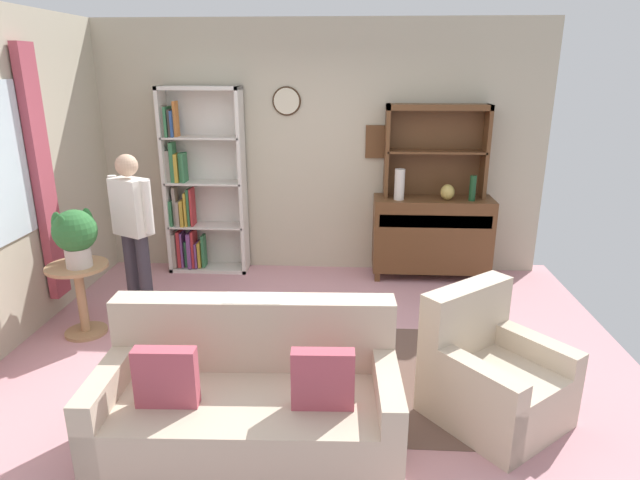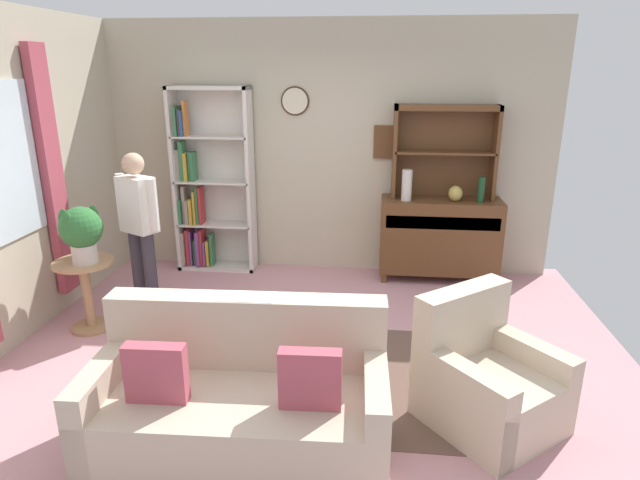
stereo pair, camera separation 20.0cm
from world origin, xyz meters
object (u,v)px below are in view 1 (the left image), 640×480
Objects in this scene: bottle_wine at (473,188)px; person_reading at (133,225)px; vase_tall at (399,184)px; plant_stand at (81,292)px; sideboard_hutch at (436,138)px; bookshelf at (198,190)px; vase_round at (447,192)px; coffee_table at (269,340)px; sideboard at (432,234)px; book_stack at (274,322)px; couch_floral at (251,403)px; potted_plant_large at (75,234)px; armchair_floral at (491,378)px.

person_reading reaches higher than bottle_wine.
vase_tall is 3.33m from plant_stand.
sideboard_hutch is 3.29× the size of vase_tall.
vase_round is (2.78, -0.15, 0.04)m from bookshelf.
coffee_table is (1.15, -2.35, -0.61)m from bookshelf.
sideboard_hutch is 0.67m from bottle_wine.
sideboard is 2.64m from book_stack.
potted_plant_large reaches higher than couch_floral.
armchair_floral is (2.71, -2.67, -0.67)m from bookshelf.
person_reading is at bearing 48.04° from plant_stand.
bottle_wine is 2.63m from armchair_floral.
sideboard is (2.65, -0.08, -0.45)m from bookshelf.
bookshelf reaches higher than plant_stand.
bottle_wine reaches higher than plant_stand.
armchair_floral is 4.79× the size of book_stack.
sideboard_hutch reaches higher than book_stack.
sideboard_hutch is at bearing 90.00° from sideboard.
couch_floral is 0.73m from coffee_table.
bottle_wine is 3.94m from potted_plant_large.
couch_floral is at bearing -90.66° from coffee_table.
potted_plant_large is at bearing -126.01° from person_reading.
person_reading is 6.93× the size of book_stack.
sideboard_hutch is 1.67× the size of plant_stand.
plant_stand is (-3.28, -1.58, -0.10)m from sideboard.
plant_stand is at bearing 141.19° from potted_plant_large.
sideboard is 1.06m from sideboard_hutch.
coffee_table is (1.73, -0.65, -0.60)m from potted_plant_large.
bookshelf is at bearing 117.32° from book_stack.
bookshelf is 9.33× the size of book_stack.
person_reading reaches higher than coffee_table.
vase_tall is at bearing 63.05° from coffee_table.
sideboard is 0.71× the size of couch_floral.
vase_round is 0.11× the size of person_reading.
potted_plant_large is at bearing 163.64° from armchair_floral.
person_reading reaches higher than potted_plant_large.
sideboard_hutch is (0.00, 0.11, 1.05)m from sideboard.
book_stack is (-1.47, -2.30, -1.10)m from sideboard_hutch.
bookshelf is at bearing 69.37° from plant_stand.
plant_stand is at bearing 161.30° from book_stack.
person_reading is at bearing 144.69° from book_stack.
coffee_table is (-1.50, -2.27, -0.16)m from sideboard.
potted_plant_large is at bearing -108.91° from bookshelf.
plant_stand is (-3.67, -1.49, -0.65)m from bottle_wine.
potted_plant_large reaches higher than vase_round.
person_reading is (-2.97, 1.41, 0.62)m from armchair_floral.
vase_round is at bearing 175.05° from bottle_wine.
coffee_table is at bearing -130.99° from bottle_wine.
sideboard_hutch reaches higher than vase_round.
sideboard_hutch is at bearing 153.04° from bottle_wine.
bottle_wine is 2.87m from book_stack.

